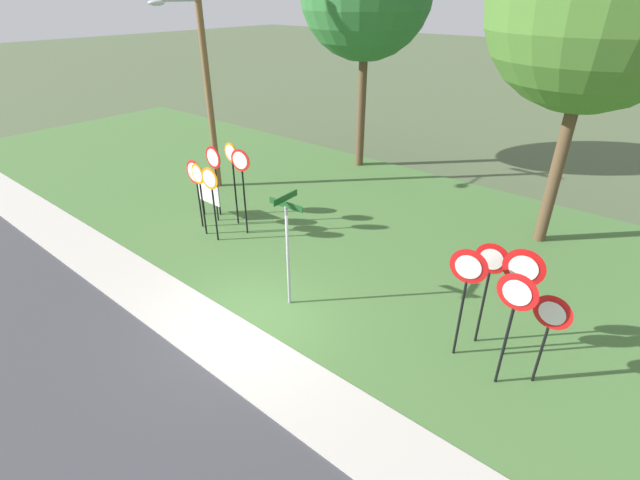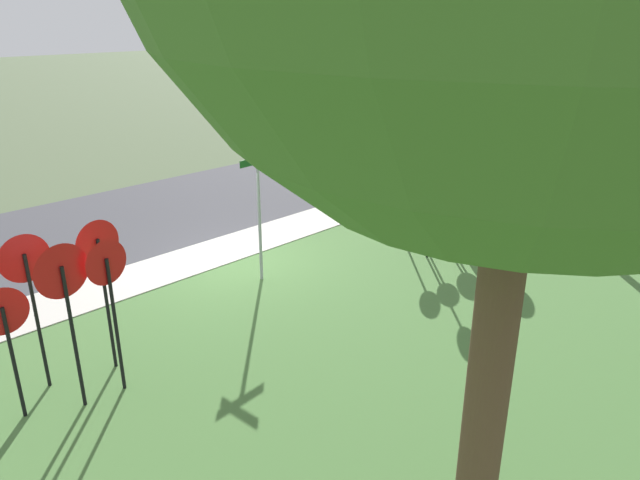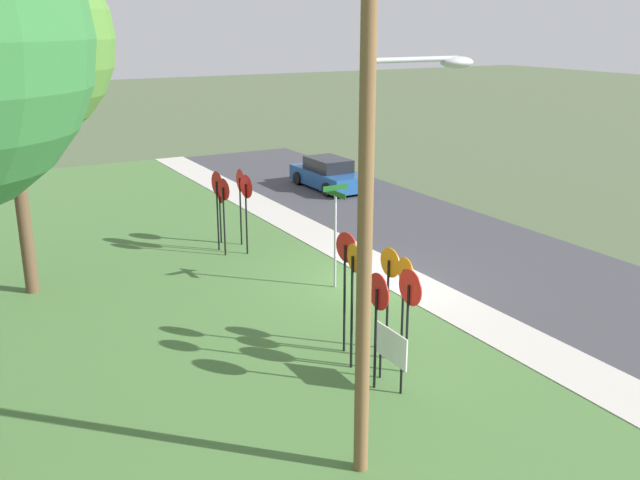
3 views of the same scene
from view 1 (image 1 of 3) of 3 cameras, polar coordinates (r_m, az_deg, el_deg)
name	(u,v)px [view 1 (image 1 of 3)]	position (r m, az deg, el deg)	size (l,w,h in m)	color
ground_plane	(249,324)	(11.25, -8.89, -10.33)	(160.00, 160.00, 0.00)	#4C5B3D
road_asphalt	(36,463)	(9.82, -31.90, -22.60)	(44.00, 6.40, 0.01)	#3D3D42
sidewalk_strip	(222,340)	(10.86, -12.09, -12.14)	(44.00, 1.60, 0.06)	#BCB7AD
grass_median	(385,234)	(15.11, 8.15, 0.78)	(44.00, 12.00, 0.04)	#477038
stop_sign_near_left	(232,168)	(15.07, -10.87, 8.85)	(0.62, 0.11, 2.82)	black
stop_sign_near_right	(196,179)	(15.23, -15.27, 7.34)	(0.79, 0.09, 2.33)	black
stop_sign_far_left	(242,174)	(14.33, -9.74, 8.13)	(0.68, 0.14, 2.83)	black
stop_sign_far_center	(214,166)	(15.91, -13.06, 9.01)	(0.76, 0.10, 2.49)	black
stop_sign_far_right	(199,185)	(14.68, -14.83, 6.69)	(0.64, 0.11, 2.40)	black
stop_sign_center_tall	(211,189)	(14.16, -13.42, 6.23)	(0.68, 0.11, 2.43)	black
yield_sign_near_left	(466,278)	(9.53, 17.82, -4.60)	(0.76, 0.13, 2.62)	black
yield_sign_near_right	(514,305)	(9.12, 23.07, -7.43)	(0.76, 0.11, 2.59)	black
yield_sign_far_left	(521,279)	(9.87, 23.80, -4.43)	(0.82, 0.12, 2.64)	black
yield_sign_far_right	(550,321)	(9.68, 26.76, -9.03)	(0.72, 0.11, 2.09)	black
yield_sign_center	(489,271)	(10.08, 20.37, -3.67)	(0.70, 0.15, 2.53)	black
street_name_post	(287,242)	(10.80, -4.11, -0.22)	(0.96, 0.82, 2.97)	#9EA0A8
utility_pole	(201,54)	(17.94, -14.60, 21.52)	(2.10, 2.01, 9.32)	brown
notice_board	(209,195)	(16.15, -13.71, 5.46)	(1.10, 0.06, 1.25)	black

